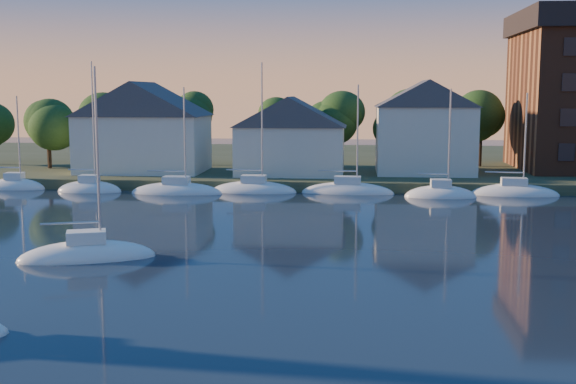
# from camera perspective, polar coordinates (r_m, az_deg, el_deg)

# --- Properties ---
(shoreline_land) EXTENTS (160.00, 50.00, 2.00)m
(shoreline_land) POSITION_cam_1_polar(r_m,az_deg,el_deg) (93.55, 4.86, 2.02)
(shoreline_land) COLOR #343E24
(shoreline_land) RESTS_ON ground
(wooden_dock) EXTENTS (120.00, 3.00, 1.00)m
(wooden_dock) POSITION_cam_1_polar(r_m,az_deg,el_deg) (70.71, 4.71, 0.13)
(wooden_dock) COLOR brown
(wooden_dock) RESTS_ON ground
(clubhouse_west) EXTENTS (13.65, 9.45, 9.64)m
(clubhouse_west) POSITION_cam_1_polar(r_m,az_deg,el_deg) (79.43, -11.34, 5.15)
(clubhouse_west) COLOR silver
(clubhouse_west) RESTS_ON shoreline_land
(clubhouse_centre) EXTENTS (11.55, 8.40, 8.08)m
(clubhouse_centre) POSITION_cam_1_polar(r_m,az_deg,el_deg) (75.48, 0.22, 4.56)
(clubhouse_centre) COLOR silver
(clubhouse_centre) RESTS_ON shoreline_land
(clubhouse_east) EXTENTS (10.50, 8.40, 9.80)m
(clubhouse_east) POSITION_cam_1_polar(r_m,az_deg,el_deg) (77.50, 10.76, 5.15)
(clubhouse_east) COLOR silver
(clubhouse_east) RESTS_ON shoreline_land
(tree_line) EXTENTS (93.40, 5.40, 8.90)m
(tree_line) POSITION_cam_1_polar(r_m,az_deg,el_deg) (81.11, 6.27, 6.19)
(tree_line) COLOR #342518
(tree_line) RESTS_ON shoreline_land
(moored_fleet) EXTENTS (63.50, 2.40, 12.05)m
(moored_fleet) POSITION_cam_1_polar(r_m,az_deg,el_deg) (68.88, -5.34, -0.00)
(moored_fleet) COLOR white
(moored_fleet) RESTS_ON ground
(drifting_sailboat_left) EXTENTS (8.19, 4.99, 12.05)m
(drifting_sailboat_left) POSITION_cam_1_polar(r_m,az_deg,el_deg) (43.15, -15.58, -5.01)
(drifting_sailboat_left) COLOR white
(drifting_sailboat_left) RESTS_ON ground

